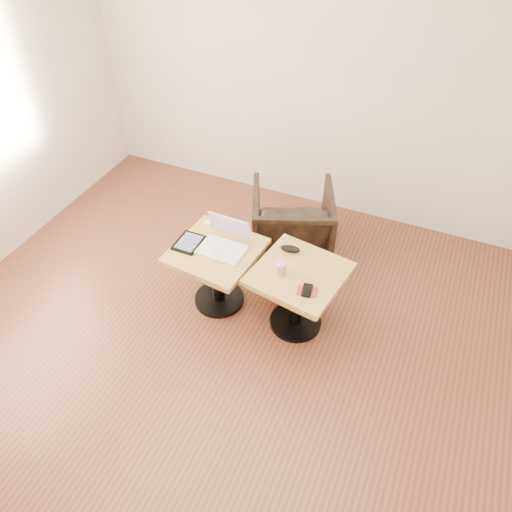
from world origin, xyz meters
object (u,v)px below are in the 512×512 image
at_px(side_table_right, 298,286).
at_px(striped_cup, 280,269).
at_px(laptop, 225,242).
at_px(armchair, 292,222).
at_px(side_table_left, 217,263).

relative_size(side_table_right, striped_cup, 7.19).
relative_size(laptop, striped_cup, 3.51).
distance_m(laptop, striped_cup, 0.50).
relative_size(side_table_right, armchair, 1.01).
height_order(side_table_left, side_table_right, same).
height_order(striped_cup, armchair, striped_cup).
distance_m(side_table_left, armchair, 0.89).
bearing_deg(side_table_right, striped_cup, -138.77).
bearing_deg(armchair, laptop, 49.11).
height_order(side_table_left, striped_cup, striped_cup).
bearing_deg(armchair, side_table_right, 90.88).
xyz_separation_m(side_table_right, striped_cup, (-0.12, -0.07, 0.19)).
distance_m(side_table_right, armchair, 0.88).
distance_m(side_table_right, striped_cup, 0.23).
distance_m(side_table_right, laptop, 0.63).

